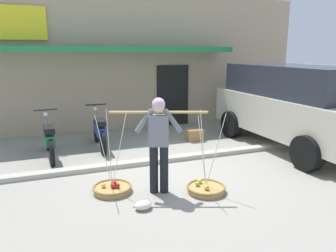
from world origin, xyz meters
name	(u,v)px	position (x,y,z in m)	size (l,w,h in m)	color
ground_plane	(173,173)	(0.00, 0.00, 0.00)	(90.00, 90.00, 0.00)	gray
sidewalk_curb	(162,160)	(0.00, 0.70, 0.05)	(20.00, 0.24, 0.10)	#AEA89C
fruit_vendor	(159,139)	(-0.56, -0.79, 0.98)	(1.58, 0.62, 1.70)	black
fruit_basket_left_side	(112,188)	(-1.35, -0.50, 0.07)	(0.70, 0.70, 1.45)	#B2894C
fruit_basket_right_side	(206,188)	(0.22, -1.07, 0.07)	(0.70, 0.70, 1.45)	#B2894C
motorcycle_nearest_shop	(49,139)	(-2.36, 1.89, 0.45)	(0.54, 1.82, 1.09)	black
motorcycle_second_in_row	(99,131)	(-1.15, 2.23, 0.45)	(0.54, 1.82, 1.09)	black
parked_truck	(294,104)	(3.60, 0.67, 1.13)	(2.22, 4.84, 2.10)	beige
storefront_building	(101,61)	(-0.36, 6.63, 2.10)	(13.00, 6.00, 4.20)	tan
plastic_litter_bag	(143,205)	(-1.01, -1.31, 0.07)	(0.28, 0.22, 0.14)	silver
wooden_crate	(194,135)	(1.46, 2.09, 0.16)	(0.44, 0.36, 0.32)	olive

